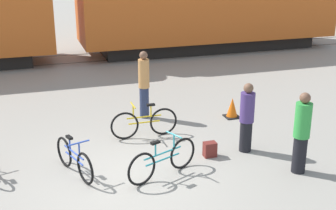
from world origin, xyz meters
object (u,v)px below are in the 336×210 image
bicycle_blue (74,159)px  person_in_green (302,133)px  bicycle_teal (163,160)px  person_in_purple (247,118)px  bicycle_yellow (144,123)px  traffic_cone (232,108)px  person_in_tan (144,84)px  backpack (210,149)px

bicycle_blue → person_in_green: 4.68m
bicycle_teal → person_in_purple: size_ratio=1.02×
bicycle_blue → bicycle_yellow: bicycle_yellow is taller
traffic_cone → person_in_green: bearing=-90.8°
bicycle_blue → person_in_tan: 3.64m
bicycle_teal → backpack: 1.42m
bicycle_yellow → person_in_purple: 2.53m
person_in_purple → backpack: person_in_purple is taller
person_in_tan → traffic_cone: 2.50m
person_in_tan → backpack: size_ratio=5.42×
backpack → person_in_purple: bearing=2.6°
traffic_cone → person_in_tan: bearing=162.4°
person_in_green → backpack: (-1.48, 1.24, -0.71)m
bicycle_yellow → bicycle_teal: size_ratio=1.02×
bicycle_yellow → backpack: (1.11, -1.52, -0.20)m
person_in_tan → traffic_cone: bearing=-85.6°
bicycle_teal → backpack: size_ratio=4.86×
bicycle_yellow → person_in_purple: (2.01, -1.48, 0.44)m
bicycle_yellow → person_in_tan: bearing=75.2°
bicycle_yellow → person_in_green: 3.82m
bicycle_blue → person_in_purple: 3.90m
person_in_tan → backpack: (0.76, -2.86, -0.78)m
person_in_purple → bicycle_teal: bearing=42.2°
bicycle_yellow → person_in_green: (2.60, -2.76, 0.51)m
person_in_tan → person_in_purple: size_ratio=1.14×
person_in_tan → backpack: bearing=-143.1°
person_in_purple → bicycle_blue: bearing=26.2°
bicycle_blue → person_in_tan: (2.22, 2.82, 0.59)m
bicycle_teal → person_in_green: (2.76, -0.65, 0.51)m
bicycle_blue → traffic_cone: size_ratio=2.82×
person_in_tan → traffic_cone: size_ratio=3.35×
bicycle_teal → backpack: bicycle_teal is taller
bicycle_yellow → bicycle_teal: bicycle_yellow is taller
person_in_tan → bicycle_yellow: bearing=-172.7°
bicycle_yellow → bicycle_teal: (-0.16, -2.10, -0.00)m
backpack → traffic_cone: traffic_cone is taller
bicycle_yellow → person_in_tan: size_ratio=0.91×
bicycle_blue → person_in_purple: (3.88, 0.00, 0.46)m
person_in_green → backpack: 2.06m
person_in_tan → bicycle_blue: bearing=163.8°
bicycle_yellow → person_in_tan: person_in_tan is taller
person_in_purple → person_in_green: bearing=141.0°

